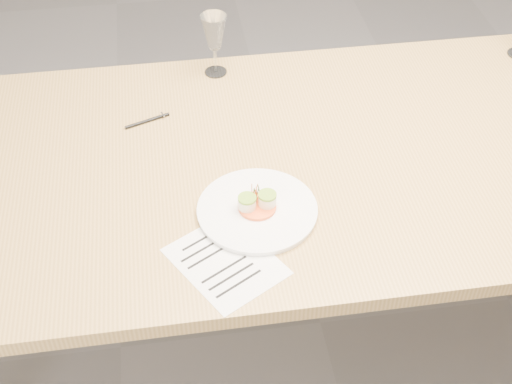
{
  "coord_description": "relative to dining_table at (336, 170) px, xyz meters",
  "views": [
    {
      "loc": [
        -0.43,
        -1.41,
        1.95
      ],
      "look_at": [
        -0.25,
        -0.18,
        0.8
      ],
      "focal_mm": 50.0,
      "sensor_mm": 36.0,
      "label": 1
    }
  ],
  "objects": [
    {
      "name": "ballpoint_pen",
      "position": [
        -0.49,
        0.2,
        0.07
      ],
      "size": [
        0.13,
        0.06,
        0.01
      ],
      "rotation": [
        0.0,
        0.0,
        0.36
      ],
      "color": "black",
      "rests_on": "dining_table"
    },
    {
      "name": "ground",
      "position": [
        0.0,
        0.0,
        -0.68
      ],
      "size": [
        7.0,
        7.0,
        0.0
      ],
      "primitive_type": "plane",
      "color": "slate",
      "rests_on": "ground"
    },
    {
      "name": "dinner_plate",
      "position": [
        -0.25,
        -0.2,
        0.08
      ],
      "size": [
        0.29,
        0.29,
        0.08
      ],
      "rotation": [
        0.0,
        0.0,
        0.44
      ],
      "color": "white",
      "rests_on": "dining_table"
    },
    {
      "name": "recipe_sheet",
      "position": [
        -0.34,
        -0.34,
        0.07
      ],
      "size": [
        0.29,
        0.31,
        0.0
      ],
      "rotation": [
        0.0,
        0.0,
        0.53
      ],
      "color": "white",
      "rests_on": "dining_table"
    },
    {
      "name": "wine_glass_0",
      "position": [
        -0.28,
        0.42,
        0.2
      ],
      "size": [
        0.08,
        0.08,
        0.19
      ],
      "color": "white",
      "rests_on": "dining_table"
    },
    {
      "name": "dining_table",
      "position": [
        0.0,
        0.0,
        0.0
      ],
      "size": [
        2.4,
        1.0,
        0.75
      ],
      "color": "tan",
      "rests_on": "ground"
    }
  ]
}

